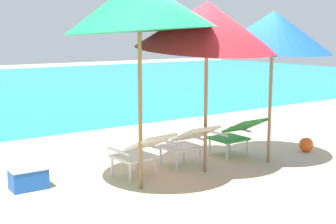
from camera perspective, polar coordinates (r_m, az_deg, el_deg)
ground_plane at (r=10.85m, az=-11.76°, el=-1.24°), size 40.00×40.00×0.00m
lounge_chair_left at (r=6.48m, az=-3.17°, el=-4.59°), size 0.62×0.92×0.68m
lounge_chair_center at (r=7.02m, az=2.35°, el=-3.48°), size 0.56×0.88×0.68m
lounge_chair_right at (r=7.67m, az=8.13°, el=-2.46°), size 0.55×0.87×0.68m
beach_umbrella_left at (r=5.90m, az=-3.46°, el=12.64°), size 2.65×2.65×2.67m
beach_umbrella_center at (r=6.65m, az=4.66°, el=10.27°), size 2.18×2.22×2.48m
beach_umbrella_right at (r=7.31m, az=12.39°, el=9.35°), size 1.93×1.95×2.33m
beach_ball at (r=8.34m, az=16.17°, el=-3.77°), size 0.24×0.24×0.24m
cooler_box at (r=6.39m, az=-16.33°, el=-7.41°), size 0.48×0.34×0.32m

